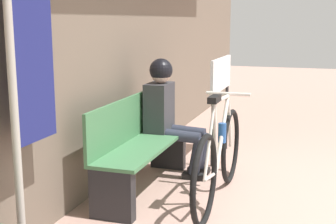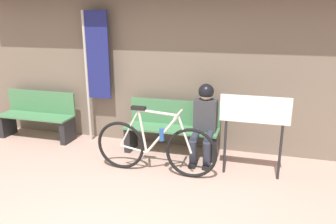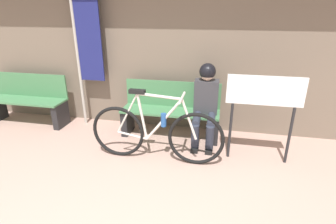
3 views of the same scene
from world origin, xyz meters
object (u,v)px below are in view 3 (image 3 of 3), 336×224
object	(u,v)px
bicycle	(156,133)
signboard	(264,98)
park_bench_far	(28,102)
park_bench_near	(171,112)
banner_pole	(85,43)
person_seated	(206,99)

from	to	relation	value
bicycle	signboard	bearing A→B (deg)	11.88
bicycle	park_bench_far	bearing A→B (deg)	162.96
park_bench_near	banner_pole	xyz separation A→B (m)	(-1.39, 0.16, 0.99)
bicycle	person_seated	world-z (taller)	person_seated
park_bench_near	person_seated	xyz separation A→B (m)	(0.53, -0.11, 0.29)
person_seated	signboard	xyz separation A→B (m)	(0.72, -0.37, 0.18)
banner_pole	park_bench_near	bearing A→B (deg)	-6.42
person_seated	park_bench_far	bearing A→B (deg)	177.97
signboard	park_bench_near	bearing A→B (deg)	158.88
bicycle	banner_pole	world-z (taller)	banner_pole
person_seated	banner_pole	world-z (taller)	banner_pole
park_bench_far	signboard	size ratio (longest dim) A/B	1.20
person_seated	park_bench_far	world-z (taller)	person_seated
bicycle	banner_pole	bearing A→B (deg)	145.93
signboard	person_seated	bearing A→B (deg)	152.65
park_bench_near	signboard	bearing A→B (deg)	-21.12
park_bench_far	signboard	xyz separation A→B (m)	(3.74, -0.48, 0.48)
park_bench_near	banner_pole	distance (m)	1.71
person_seated	park_bench_far	xyz separation A→B (m)	(-3.02, 0.11, -0.29)
bicycle	park_bench_near	bearing A→B (deg)	86.73
bicycle	signboard	world-z (taller)	signboard
park_bench_far	banner_pole	size ratio (longest dim) A/B	0.61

